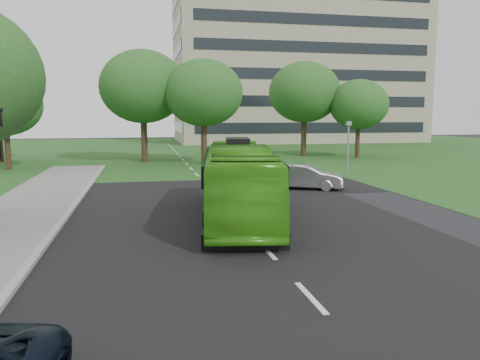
{
  "coord_description": "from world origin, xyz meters",
  "views": [
    {
      "loc": [
        -3.81,
        -16.07,
        4.31
      ],
      "look_at": [
        0.19,
        3.19,
        1.6
      ],
      "focal_mm": 35.0,
      "sensor_mm": 36.0,
      "label": 1
    }
  ],
  "objects": [
    {
      "name": "street_surfaces",
      "position": [
        -0.38,
        22.75,
        0.03
      ],
      "size": [
        120.0,
        120.0,
        0.15
      ],
      "color": "black",
      "rests_on": "ground"
    },
    {
      "name": "tree_park_e",
      "position": [
        18.02,
        29.01,
        5.46
      ],
      "size": [
        6.03,
        6.03,
        8.03
      ],
      "color": "black",
      "rests_on": "ground"
    },
    {
      "name": "tree_park_b",
      "position": [
        -3.69,
        28.31,
        6.94
      ],
      "size": [
        7.85,
        7.85,
        10.29
      ],
      "color": "black",
      "rests_on": "ground"
    },
    {
      "name": "bus",
      "position": [
        0.09,
        3.04,
        1.56
      ],
      "size": [
        4.32,
        11.47,
        3.12
      ],
      "primitive_type": "imported",
      "rotation": [
        0.0,
        0.0,
        -0.16
      ],
      "color": "#3D9E18",
      "rests_on": "ground"
    },
    {
      "name": "tree_park_d",
      "position": [
        13.14,
        31.88,
        6.78
      ],
      "size": [
        7.57,
        7.57,
        10.02
      ],
      "color": "black",
      "rests_on": "ground"
    },
    {
      "name": "sedan",
      "position": [
        5.55,
        10.0,
        0.72
      ],
      "size": [
        4.63,
        3.23,
        1.45
      ],
      "primitive_type": "imported",
      "rotation": [
        0.0,
        0.0,
        1.14
      ],
      "color": "#B1B2B6",
      "rests_on": "ground"
    },
    {
      "name": "tree_park_a",
      "position": [
        -14.42,
        24.22,
        5.16
      ],
      "size": [
        5.72,
        5.72,
        7.6
      ],
      "color": "black",
      "rests_on": "ground"
    },
    {
      "name": "office_building",
      "position": [
        21.96,
        61.96,
        12.5
      ],
      "size": [
        40.1,
        20.1,
        25.0
      ],
      "color": "#9F927B",
      "rests_on": "ground"
    },
    {
      "name": "camera_pole",
      "position": [
        10.0,
        13.88,
        2.54
      ],
      "size": [
        0.36,
        0.32,
        3.93
      ],
      "rotation": [
        0.0,
        0.0,
        0.14
      ],
      "color": "gray",
      "rests_on": "ground"
    },
    {
      "name": "ground",
      "position": [
        0.0,
        0.0,
        0.0
      ],
      "size": [
        160.0,
        160.0,
        0.0
      ],
      "primitive_type": "plane",
      "color": "black",
      "rests_on": "ground"
    },
    {
      "name": "tree_park_c",
      "position": [
        1.57,
        25.82,
        6.31
      ],
      "size": [
        7.0,
        7.0,
        9.3
      ],
      "color": "black",
      "rests_on": "ground"
    }
  ]
}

